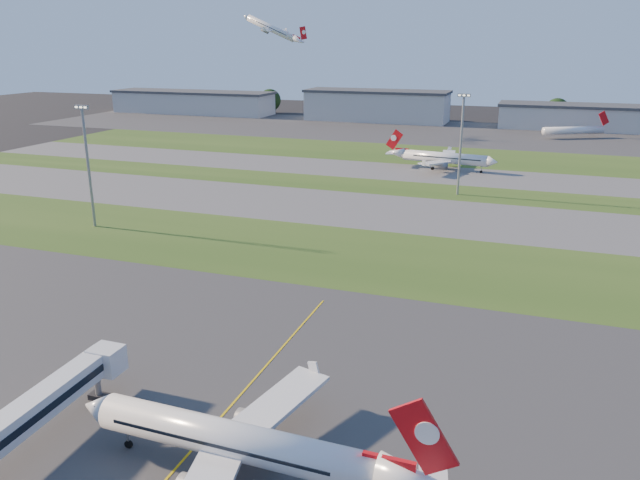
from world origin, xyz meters
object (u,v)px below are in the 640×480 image
at_px(mini_jet_near, 573,130).
at_px(light_mast_west, 87,159).
at_px(airliner_parked, 236,442).
at_px(airliner_taxiing, 444,158).
at_px(light_mast_centre, 461,138).
at_px(jet_bridge, 18,420).

distance_m(mini_jet_near, light_mast_west, 200.72).
height_order(airliner_parked, mini_jet_near, airliner_parked).
xyz_separation_m(airliner_taxiing, light_mast_west, (-61.31, -88.37, 11.20)).
bearing_deg(light_mast_centre, jet_bridge, -101.38).
xyz_separation_m(jet_bridge, airliner_taxiing, (16.12, 155.61, -0.39)).
relative_size(airliner_parked, mini_jet_near, 1.29).
bearing_deg(light_mast_west, mini_jet_near, 59.57).
relative_size(airliner_taxiing, light_mast_centre, 1.28).
height_order(airliner_taxiing, mini_jet_near, airliner_taxiing).
xyz_separation_m(airliner_parked, light_mast_west, (-65.96, 62.98, 11.13)).
bearing_deg(light_mast_west, jet_bridge, -56.09).
relative_size(mini_jet_near, light_mast_centre, 1.01).
height_order(jet_bridge, light_mast_west, light_mast_west).
height_order(light_mast_west, light_mast_centre, same).
xyz_separation_m(jet_bridge, light_mast_centre, (24.81, 123.24, 10.81)).
height_order(mini_jet_near, light_mast_centre, light_mast_centre).
xyz_separation_m(airliner_parked, light_mast_centre, (4.04, 118.98, 11.13)).
bearing_deg(mini_jet_near, light_mast_centre, -132.76).
height_order(jet_bridge, airliner_taxiing, airliner_taxiing).
distance_m(jet_bridge, airliner_taxiing, 156.44).
bearing_deg(light_mast_centre, mini_jet_near, 74.90).
xyz_separation_m(airliner_parked, airliner_taxiing, (-4.65, 151.35, -0.07)).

